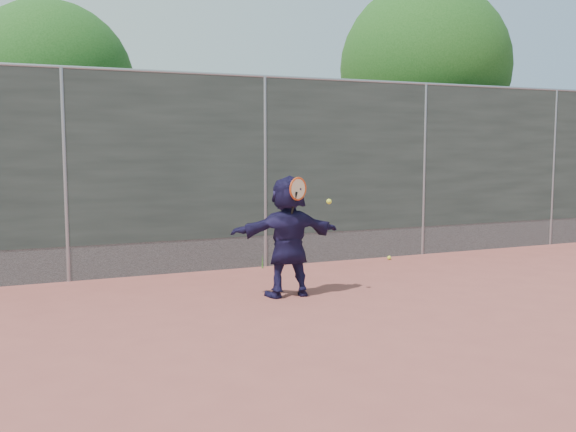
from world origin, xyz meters
name	(u,v)px	position (x,y,z in m)	size (l,w,h in m)	color
ground	(378,320)	(0.00, 0.00, 0.00)	(80.00, 80.00, 0.00)	#9E4C42
player	(288,236)	(-0.47, 1.46, 0.77)	(1.44, 0.46, 1.55)	#1A1439
ball_ground	(389,258)	(2.15, 3.23, 0.03)	(0.07, 0.07, 0.07)	yellow
fence	(265,168)	(0.00, 3.50, 1.58)	(20.00, 0.06, 3.03)	#38423D
swing_action	(301,192)	(-0.38, 1.26, 1.35)	(0.62, 0.15, 0.51)	#C33E12
tree_right	(430,73)	(4.68, 5.75, 3.49)	(3.78, 3.60, 5.39)	#382314
tree_left	(59,90)	(-2.85, 6.55, 2.94)	(3.15, 3.00, 4.53)	#382314
weed_clump	(285,258)	(0.29, 3.38, 0.13)	(0.68, 0.07, 0.30)	#387226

